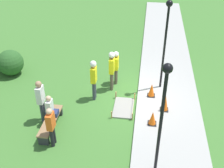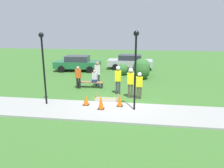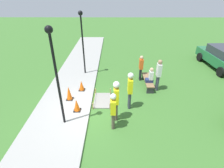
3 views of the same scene
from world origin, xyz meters
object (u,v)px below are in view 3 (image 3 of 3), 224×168
object	(u,v)px
bystander_in_gray_shirt	(159,73)
traffic_cone_sidewalk_edge	(77,105)
traffic_cone_near_patch	(82,86)
parked_car_green	(224,58)
park_bench	(148,81)
bystander_in_orange_shirt	(141,67)
worker_supervisor	(113,108)
worker_assistant	(116,97)
lamppost_far	(82,35)
traffic_cone_far_patch	(69,93)
lamppost_near	(55,66)
person_seated_on_bench	(150,76)
worker_trainee	(130,87)

from	to	relation	value
bystander_in_gray_shirt	traffic_cone_sidewalk_edge	bearing A→B (deg)	-63.33
traffic_cone_near_patch	parked_car_green	world-z (taller)	parked_car_green
bystander_in_gray_shirt	parked_car_green	bearing A→B (deg)	120.33
park_bench	bystander_in_orange_shirt	distance (m)	1.06
worker_supervisor	worker_assistant	world-z (taller)	worker_assistant
bystander_in_orange_shirt	lamppost_far	size ratio (longest dim) A/B	0.41
traffic_cone_far_patch	lamppost_near	size ratio (longest dim) A/B	0.19
person_seated_on_bench	worker_supervisor	xyz separation A→B (m)	(3.32, -2.15, 0.21)
worker_supervisor	bystander_in_orange_shirt	world-z (taller)	worker_supervisor
bystander_in_gray_shirt	person_seated_on_bench	bearing A→B (deg)	-110.40
traffic_cone_sidewalk_edge	traffic_cone_far_patch	bearing A→B (deg)	-149.39
bystander_in_orange_shirt	parked_car_green	world-z (taller)	bystander_in_orange_shirt
bystander_in_gray_shirt	parked_car_green	xyz separation A→B (m)	(-3.23, 5.52, -0.28)
traffic_cone_sidewalk_edge	worker_trainee	bearing A→B (deg)	99.03
traffic_cone_far_patch	traffic_cone_sidewalk_edge	distance (m)	1.11
worker_supervisor	bystander_in_gray_shirt	bearing A→B (deg)	141.15
traffic_cone_far_patch	park_bench	world-z (taller)	traffic_cone_far_patch
lamppost_near	park_bench	bearing A→B (deg)	128.96
park_bench	person_seated_on_bench	bearing A→B (deg)	9.17
worker_trainee	lamppost_far	bearing A→B (deg)	-144.38
park_bench	lamppost_near	size ratio (longest dim) A/B	0.46
park_bench	bystander_in_orange_shirt	size ratio (longest dim) A/B	1.17
traffic_cone_sidewalk_edge	worker_supervisor	world-z (taller)	worker_supervisor
worker_trainee	parked_car_green	world-z (taller)	worker_trainee
lamppost_near	parked_car_green	distance (m)	12.12
traffic_cone_sidewalk_edge	traffic_cone_near_patch	bearing A→B (deg)	-177.82
worker_supervisor	lamppost_far	world-z (taller)	lamppost_far
bystander_in_gray_shirt	lamppost_far	distance (m)	5.21
worker_assistant	traffic_cone_near_patch	bearing A→B (deg)	-140.88
traffic_cone_far_patch	worker_assistant	bearing A→B (deg)	59.62
traffic_cone_far_patch	bystander_in_gray_shirt	distance (m)	5.03
traffic_cone_far_patch	bystander_in_gray_shirt	size ratio (longest dim) A/B	0.42
traffic_cone_far_patch	bystander_in_orange_shirt	size ratio (longest dim) A/B	0.48
bystander_in_gray_shirt	parked_car_green	distance (m)	6.40
traffic_cone_near_patch	bystander_in_orange_shirt	world-z (taller)	bystander_in_orange_shirt
worker_trainee	parked_car_green	xyz separation A→B (m)	(-4.98, 7.28, -0.37)
worker_assistant	lamppost_far	bearing A→B (deg)	-156.21
worker_assistant	lamppost_near	bearing A→B (deg)	-81.23
bystander_in_orange_shirt	parked_car_green	size ratio (longest dim) A/B	0.35
lamppost_near	parked_car_green	xyz separation A→B (m)	(-6.20, 10.22, -1.98)
bystander_in_gray_shirt	bystander_in_orange_shirt	bearing A→B (deg)	-147.53
person_seated_on_bench	parked_car_green	bearing A→B (deg)	117.47
traffic_cone_far_patch	park_bench	distance (m)	4.70
person_seated_on_bench	bystander_in_orange_shirt	xyz separation A→B (m)	(-1.11, -0.40, 0.13)
lamppost_near	lamppost_far	size ratio (longest dim) A/B	1.03
traffic_cone_sidewalk_edge	worker_trainee	size ratio (longest dim) A/B	0.33
bystander_in_orange_shirt	lamppost_near	xyz separation A→B (m)	(4.23, -3.89, 1.85)
traffic_cone_near_patch	person_seated_on_bench	size ratio (longest dim) A/B	0.66
park_bench	lamppost_far	distance (m)	4.96
traffic_cone_far_patch	worker_supervisor	size ratio (longest dim) A/B	0.46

